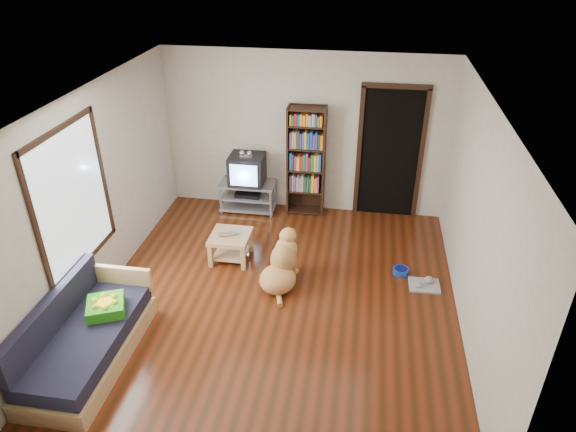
# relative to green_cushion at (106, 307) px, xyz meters

# --- Properties ---
(ground) EXTENTS (5.00, 5.00, 0.00)m
(ground) POSITION_rel_green_cushion_xyz_m (1.75, 1.06, -0.49)
(ground) COLOR #5A220F
(ground) RESTS_ON ground
(ceiling) EXTENTS (5.00, 5.00, 0.00)m
(ceiling) POSITION_rel_green_cushion_xyz_m (1.75, 1.06, 2.11)
(ceiling) COLOR white
(ceiling) RESTS_ON ground
(wall_back) EXTENTS (4.50, 0.00, 4.50)m
(wall_back) POSITION_rel_green_cushion_xyz_m (1.75, 3.56, 0.81)
(wall_back) COLOR beige
(wall_back) RESTS_ON ground
(wall_front) EXTENTS (4.50, 0.00, 4.50)m
(wall_front) POSITION_rel_green_cushion_xyz_m (1.75, -1.44, 0.81)
(wall_front) COLOR beige
(wall_front) RESTS_ON ground
(wall_left) EXTENTS (0.00, 5.00, 5.00)m
(wall_left) POSITION_rel_green_cushion_xyz_m (-0.50, 1.06, 0.81)
(wall_left) COLOR beige
(wall_left) RESTS_ON ground
(wall_right) EXTENTS (0.00, 5.00, 5.00)m
(wall_right) POSITION_rel_green_cushion_xyz_m (4.00, 1.06, 0.81)
(wall_right) COLOR beige
(wall_right) RESTS_ON ground
(green_cushion) EXTENTS (0.52, 0.52, 0.13)m
(green_cushion) POSITION_rel_green_cushion_xyz_m (0.00, 0.00, 0.00)
(green_cushion) COLOR #2E951B
(green_cushion) RESTS_ON sofa
(laptop) EXTENTS (0.34, 0.29, 0.02)m
(laptop) POSITION_rel_green_cushion_xyz_m (0.94, 1.80, -0.07)
(laptop) COLOR silver
(laptop) RESTS_ON coffee_table
(dog_bowl) EXTENTS (0.22, 0.22, 0.08)m
(dog_bowl) POSITION_rel_green_cushion_xyz_m (3.33, 1.85, -0.45)
(dog_bowl) COLOR #16379C
(dog_bowl) RESTS_ON ground
(grey_rag) EXTENTS (0.41, 0.33, 0.03)m
(grey_rag) POSITION_rel_green_cushion_xyz_m (3.63, 1.60, -0.47)
(grey_rag) COLOR #A2A2A2
(grey_rag) RESTS_ON ground
(window) EXTENTS (0.03, 1.46, 1.70)m
(window) POSITION_rel_green_cushion_xyz_m (-0.48, 0.56, 1.01)
(window) COLOR white
(window) RESTS_ON wall_left
(doorway) EXTENTS (1.03, 0.05, 2.19)m
(doorway) POSITION_rel_green_cushion_xyz_m (3.10, 3.54, 0.63)
(doorway) COLOR black
(doorway) RESTS_ON wall_back
(tv_stand) EXTENTS (0.90, 0.45, 0.50)m
(tv_stand) POSITION_rel_green_cushion_xyz_m (0.85, 3.31, -0.22)
(tv_stand) COLOR #99999E
(tv_stand) RESTS_ON ground
(crt_tv) EXTENTS (0.55, 0.52, 0.58)m
(crt_tv) POSITION_rel_green_cushion_xyz_m (0.85, 3.33, 0.26)
(crt_tv) COLOR black
(crt_tv) RESTS_ON tv_stand
(bookshelf) EXTENTS (0.60, 0.30, 1.80)m
(bookshelf) POSITION_rel_green_cushion_xyz_m (1.80, 3.40, 0.51)
(bookshelf) COLOR black
(bookshelf) RESTS_ON ground
(sofa) EXTENTS (0.80, 1.80, 0.80)m
(sofa) POSITION_rel_green_cushion_xyz_m (-0.12, -0.32, -0.22)
(sofa) COLOR tan
(sofa) RESTS_ON ground
(coffee_table) EXTENTS (0.55, 0.55, 0.40)m
(coffee_table) POSITION_rel_green_cushion_xyz_m (0.94, 1.83, -0.21)
(coffee_table) COLOR tan
(coffee_table) RESTS_ON ground
(dog) EXTENTS (0.59, 0.94, 0.76)m
(dog) POSITION_rel_green_cushion_xyz_m (1.75, 1.38, -0.21)
(dog) COLOR tan
(dog) RESTS_ON ground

